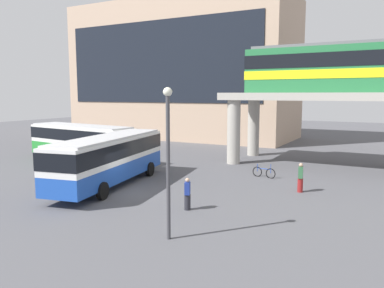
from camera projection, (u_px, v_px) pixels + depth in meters
ground_plane at (196, 165)px, 31.88m from camera, size 120.00×120.00×0.00m
station_building at (183, 72)px, 53.04m from camera, size 30.22×12.56×17.95m
bus_main at (110, 155)px, 24.51m from camera, size 4.58×11.32×3.22m
bus_secondary at (81, 139)px, 33.34m from camera, size 11.27×3.86×3.22m
bicycle_blue at (264, 172)px, 27.19m from camera, size 1.77×0.37×1.04m
pedestrian_at_kerb at (300, 178)px, 23.03m from camera, size 0.32×0.44×1.78m
pedestrian_waiting_near_stop at (187, 195)px, 19.49m from camera, size 0.39×0.47×1.66m
lamp_post at (168, 151)px, 15.18m from camera, size 0.36×0.36×6.14m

